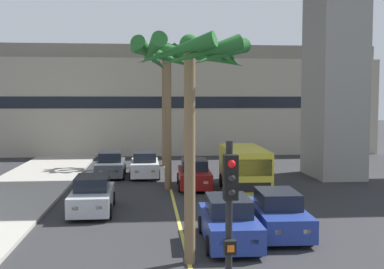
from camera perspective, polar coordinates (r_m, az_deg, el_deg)
name	(u,v)px	position (r m, az deg, el deg)	size (l,w,h in m)	color
lane_stripe_center	(174,201)	(23.74, -2.17, -7.75)	(0.14, 56.00, 0.01)	#DBCC4C
pier_building_backdrop	(161,101)	(45.77, -3.64, 3.95)	(38.54, 8.04, 9.61)	#BCB29E
car_queue_front	(145,165)	(31.00, -5.56, -3.62)	(1.87, 4.12, 1.56)	white
car_queue_second	(229,222)	(16.91, 4.32, -10.18)	(1.88, 4.12, 1.56)	navy
car_queue_third	(278,214)	(18.23, 10.05, -9.17)	(1.94, 4.15, 1.56)	navy
car_queue_fourth	(111,165)	(31.37, -9.52, -3.56)	(1.88, 4.12, 1.56)	#4C5156
car_queue_fifth	(92,196)	(21.73, -11.62, -7.03)	(1.89, 4.13, 1.56)	#B7BABF
car_queue_sixth	(194,175)	(27.09, 0.26, -4.72)	(1.93, 4.15, 1.56)	maroon
delivery_van	(244,168)	(25.78, 6.11, -3.93)	(2.26, 5.29, 2.36)	yellow
traffic_light_median_near	(230,228)	(8.45, 4.42, -10.88)	(0.24, 0.37, 4.20)	black
palm_tree_near_median	(167,69)	(26.27, -2.90, 7.66)	(3.03, 3.08, 7.89)	brown
palm_tree_mid_median	(165,73)	(35.87, -3.18, 7.18)	(2.91, 2.94, 8.71)	brown
palm_tree_far_median	(189,69)	(14.32, -0.31, 7.64)	(3.57, 3.62, 6.79)	brown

